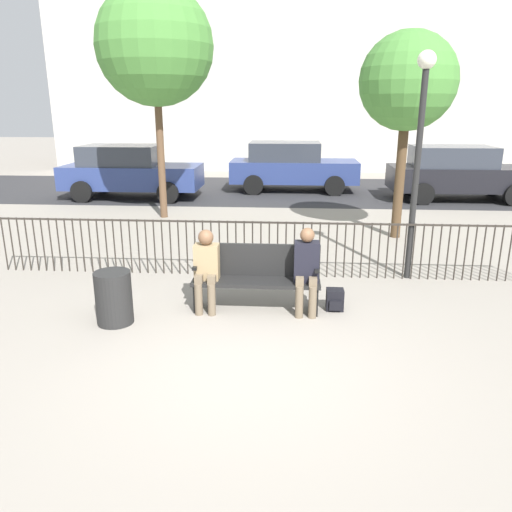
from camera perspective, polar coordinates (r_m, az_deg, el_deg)
The scene contains 14 objects.
ground_plane at distance 5.69m, azimuth -1.15°, elevation -12.55°, with size 80.00×80.00×0.00m, color gray.
park_bench at distance 7.04m, azimuth 0.04°, elevation -2.19°, with size 1.79×0.45×0.92m.
seated_person_0 at distance 6.94m, azimuth -5.71°, elevation -1.14°, with size 0.34×0.39×1.17m.
seated_person_1 at distance 6.85m, azimuth 5.79°, elevation -1.22°, with size 0.34×0.39×1.22m.
backpack at distance 7.17m, azimuth 9.00°, elevation -4.97°, with size 0.24×0.24×0.30m.
fence_railing at distance 8.36m, azimuth 0.59°, elevation 1.39°, with size 9.01×0.03×0.95m.
tree_0 at distance 13.00m, azimuth -11.48°, elevation 22.46°, with size 2.80×2.80×5.54m.
tree_1 at distance 11.11m, azimuth 16.95°, elevation 18.43°, with size 1.98×1.98×4.24m.
lamp_post at distance 8.37m, azimuth 18.24°, elevation 13.20°, with size 0.28×0.28×3.58m.
street_surface at distance 17.17m, azimuth 2.39°, elevation 7.51°, with size 24.00×6.00×0.01m.
parked_car_0 at distance 16.14m, azimuth -14.27°, elevation 9.42°, with size 4.20×1.94×1.62m.
parked_car_1 at distance 17.01m, azimuth 4.06°, elevation 10.25°, with size 4.20×1.94×1.62m.
parked_car_2 at distance 16.45m, azimuth 22.11°, elevation 8.85°, with size 4.20×1.94×1.62m.
trash_bin at distance 6.86m, azimuth -15.94°, elevation -4.60°, with size 0.48×0.48×0.71m.
Camera 1 is at (0.45, -4.93, 2.79)m, focal length 35.00 mm.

